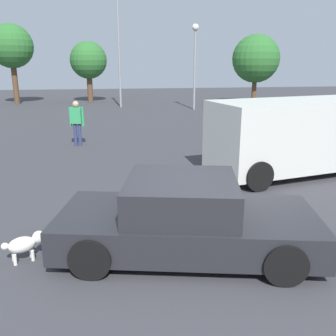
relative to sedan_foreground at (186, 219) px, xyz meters
The scene contains 10 objects.
ground_plane 0.64m from the sedan_foreground, 46.54° to the left, with size 80.00×80.00×0.00m, color #38383D.
sedan_foreground is the anchor object (origin of this frame).
dog 2.60m from the sedan_foreground, behind, with size 0.65×0.39×0.45m.
van_white 5.85m from the sedan_foreground, 44.16° to the left, with size 5.51×3.05×2.08m.
pedestrian 9.06m from the sedan_foreground, 105.22° to the left, with size 0.55×0.33×1.69m.
light_post_near 19.79m from the sedan_foreground, 76.60° to the left, with size 0.44×0.44×5.43m.
light_post_mid 21.56m from the sedan_foreground, 90.80° to the left, with size 0.44×0.44×7.69m.
tree_back_left 23.26m from the sedan_foreground, 65.63° to the left, with size 3.41×3.41×5.02m.
tree_back_center 25.37m from the sedan_foreground, 95.81° to the left, with size 2.84×2.84×4.65m.
tree_back_right 26.08m from the sedan_foreground, 108.13° to the left, with size 3.18×3.18×5.81m.
Camera 1 is at (-1.36, -5.70, 3.08)m, focal length 39.59 mm.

